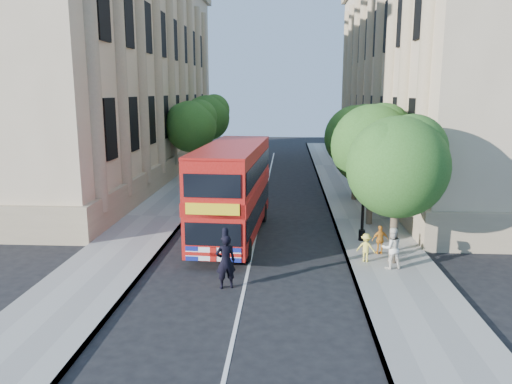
% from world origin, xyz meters
% --- Properties ---
extents(ground, '(120.00, 120.00, 0.00)m').
position_xyz_m(ground, '(0.00, 0.00, 0.00)').
color(ground, black).
rests_on(ground, ground).
extents(pavement_right, '(3.50, 80.00, 0.12)m').
position_xyz_m(pavement_right, '(5.75, 10.00, 0.06)').
color(pavement_right, gray).
rests_on(pavement_right, ground).
extents(pavement_left, '(3.50, 80.00, 0.12)m').
position_xyz_m(pavement_left, '(-5.75, 10.00, 0.06)').
color(pavement_left, gray).
rests_on(pavement_left, ground).
extents(building_right, '(12.00, 38.00, 18.00)m').
position_xyz_m(building_right, '(13.80, 24.00, 9.00)').
color(building_right, tan).
rests_on(building_right, ground).
extents(building_left, '(12.00, 38.00, 18.00)m').
position_xyz_m(building_left, '(-13.80, 24.00, 9.00)').
color(building_left, tan).
rests_on(building_left, ground).
extents(tree_right_near, '(4.00, 4.00, 6.08)m').
position_xyz_m(tree_right_near, '(5.84, 3.03, 4.25)').
color(tree_right_near, '#473828').
rests_on(tree_right_near, ground).
extents(tree_right_mid, '(4.20, 4.20, 6.37)m').
position_xyz_m(tree_right_mid, '(5.84, 9.03, 4.45)').
color(tree_right_mid, '#473828').
rests_on(tree_right_mid, ground).
extents(tree_right_far, '(4.00, 4.00, 6.15)m').
position_xyz_m(tree_right_far, '(5.84, 15.03, 4.31)').
color(tree_right_far, '#473828').
rests_on(tree_right_far, ground).
extents(tree_left_far, '(4.00, 4.00, 6.30)m').
position_xyz_m(tree_left_far, '(-5.96, 22.03, 4.44)').
color(tree_left_far, '#473828').
rests_on(tree_left_far, ground).
extents(tree_left_back, '(4.20, 4.20, 6.65)m').
position_xyz_m(tree_left_back, '(-5.96, 30.03, 4.71)').
color(tree_left_back, '#473828').
rests_on(tree_left_back, ground).
extents(lamp_post, '(0.32, 0.32, 5.16)m').
position_xyz_m(lamp_post, '(5.00, 6.00, 2.51)').
color(lamp_post, black).
rests_on(lamp_post, pavement_right).
extents(double_decker_bus, '(3.05, 9.64, 4.40)m').
position_xyz_m(double_decker_bus, '(-1.06, 6.44, 2.43)').
color(double_decker_bus, '#A1100B').
rests_on(double_decker_bus, ground).
extents(box_van, '(2.61, 5.35, 2.95)m').
position_xyz_m(box_van, '(-2.89, 14.99, 1.45)').
color(box_van, black).
rests_on(box_van, ground).
extents(police_constable, '(0.84, 0.69, 1.99)m').
position_xyz_m(police_constable, '(-0.66, 0.21, 0.99)').
color(police_constable, black).
rests_on(police_constable, ground).
extents(woman_pedestrian, '(0.89, 0.74, 1.65)m').
position_xyz_m(woman_pedestrian, '(5.60, 2.31, 0.95)').
color(woman_pedestrian, white).
rests_on(woman_pedestrian, pavement_right).
extents(child_a, '(0.77, 0.45, 1.24)m').
position_xyz_m(child_a, '(5.48, 4.06, 0.74)').
color(child_a, orange).
rests_on(child_a, pavement_right).
extents(child_b, '(0.85, 0.64, 1.17)m').
position_xyz_m(child_b, '(4.73, 3.05, 0.71)').
color(child_b, '#EBD950').
rests_on(child_b, pavement_right).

